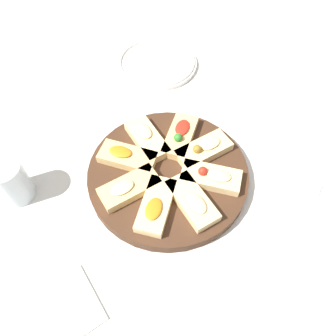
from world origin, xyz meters
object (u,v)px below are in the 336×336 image
object	(u,v)px
serving_board	(168,174)
plate_left	(157,63)
napkin_stack	(69,306)
water_glass	(11,182)

from	to	relation	value
serving_board	plate_left	world-z (taller)	serving_board
plate_left	napkin_stack	distance (m)	0.63
plate_left	water_glass	bearing A→B (deg)	-56.96
serving_board	plate_left	xyz separation A→B (m)	(-0.34, 0.12, -0.00)
water_glass	serving_board	bearing A→B (deg)	74.16
serving_board	plate_left	size ratio (longest dim) A/B	1.51
napkin_stack	water_glass	bearing A→B (deg)	-170.84
napkin_stack	serving_board	bearing A→B (deg)	124.12
serving_board	napkin_stack	distance (m)	0.30
plate_left	water_glass	distance (m)	0.48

